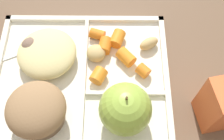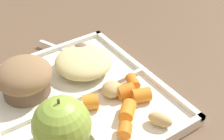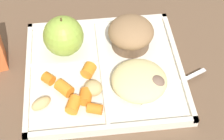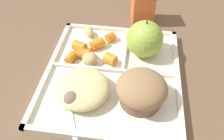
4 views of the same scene
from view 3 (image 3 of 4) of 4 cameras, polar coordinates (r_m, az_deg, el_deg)
ground at (r=0.74m, az=-1.23°, el=-0.54°), size 6.00×6.00×0.00m
lunch_tray at (r=0.74m, az=-1.29°, el=-0.17°), size 0.32×0.29×0.02m
green_apple at (r=0.74m, az=-7.72°, el=5.37°), size 0.08×0.08×0.09m
bran_muffin at (r=0.76m, az=3.01°, el=5.71°), size 0.10×0.10×0.06m
carrot_slice_tilted at (r=0.69m, az=-7.59°, el=-2.89°), size 0.04×0.04×0.02m
carrot_slice_center at (r=0.72m, az=-3.74°, el=-0.05°), size 0.03×0.03×0.02m
carrot_slice_edge at (r=0.67m, az=-6.13°, el=-5.51°), size 0.03×0.04×0.02m
carrot_slice_diagonal at (r=0.71m, az=-10.06°, el=-1.38°), size 0.03×0.03×0.02m
carrot_slice_near_corner at (r=0.68m, az=-4.23°, el=-4.25°), size 0.03×0.03×0.02m
carrot_slice_large at (r=0.66m, az=-2.75°, el=-6.15°), size 0.03×0.03×0.02m
potato_chunk_corner at (r=0.68m, az=-11.20°, el=-5.24°), size 0.04×0.04×0.02m
potato_chunk_wedge at (r=0.69m, az=-3.00°, el=-2.89°), size 0.05×0.05×0.03m
egg_noodle_pile at (r=0.69m, az=4.34°, el=-1.67°), size 0.11×0.11×0.04m
meatball_side at (r=0.69m, az=6.92°, el=-2.27°), size 0.04×0.04×0.04m
meatball_back at (r=0.69m, az=2.64°, el=-2.47°), size 0.03×0.03×0.03m
plastic_fork at (r=0.71m, az=8.76°, el=-2.86°), size 0.15×0.08×0.00m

